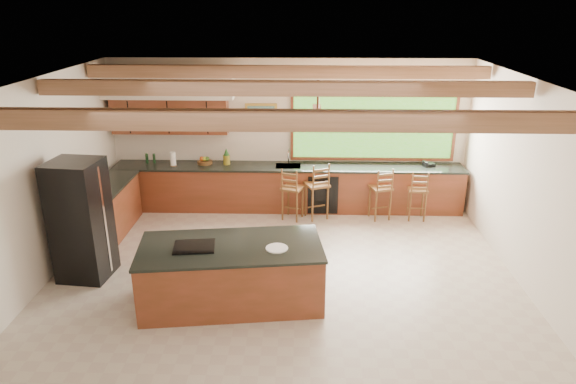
{
  "coord_description": "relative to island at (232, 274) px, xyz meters",
  "views": [
    {
      "loc": [
        0.28,
        -6.92,
        4.05
      ],
      "look_at": [
        0.06,
        0.8,
        1.15
      ],
      "focal_mm": 32.0,
      "sensor_mm": 36.0,
      "label": 1
    }
  ],
  "objects": [
    {
      "name": "ground",
      "position": [
        0.7,
        0.6,
        -0.44
      ],
      "size": [
        7.2,
        7.2,
        0.0
      ],
      "primitive_type": "plane",
      "color": "beige",
      "rests_on": "ground"
    },
    {
      "name": "room_shell",
      "position": [
        0.53,
        1.25,
        1.77
      ],
      "size": [
        7.27,
        6.54,
        3.02
      ],
      "color": "silver",
      "rests_on": "ground"
    },
    {
      "name": "counter_run",
      "position": [
        -0.12,
        3.12,
        0.02
      ],
      "size": [
        7.12,
        3.1,
        1.25
      ],
      "color": "brown",
      "rests_on": "ground"
    },
    {
      "name": "island",
      "position": [
        0.0,
        0.0,
        0.0
      ],
      "size": [
        2.65,
        1.49,
        0.9
      ],
      "rotation": [
        0.0,
        0.0,
        0.13
      ],
      "color": "brown",
      "rests_on": "ground"
    },
    {
      "name": "refrigerator",
      "position": [
        -2.35,
        0.67,
        0.49
      ],
      "size": [
        0.79,
        0.78,
        1.86
      ],
      "rotation": [
        0.0,
        0.0,
        -0.1
      ],
      "color": "black",
      "rests_on": "ground"
    },
    {
      "name": "bar_stool_a",
      "position": [
        0.8,
        2.93,
        0.19
      ],
      "size": [
        0.49,
        0.49,
        1.06
      ],
      "rotation": [
        0.0,
        0.0,
        -0.36
      ],
      "color": "brown",
      "rests_on": "ground"
    },
    {
      "name": "bar_stool_b",
      "position": [
        1.27,
        2.99,
        0.24
      ],
      "size": [
        0.54,
        0.54,
        1.15
      ],
      "rotation": [
        0.0,
        0.0,
        0.42
      ],
      "color": "brown",
      "rests_on": "ground"
    },
    {
      "name": "bar_stool_c",
      "position": [
        2.5,
        2.99,
        0.19
      ],
      "size": [
        0.47,
        0.47,
        1.06
      ],
      "rotation": [
        0.0,
        0.0,
        0.3
      ],
      "color": "brown",
      "rests_on": "ground"
    },
    {
      "name": "bar_stool_d",
      "position": [
        3.22,
        3.0,
        0.16
      ],
      "size": [
        0.38,
        0.38,
        1.02
      ],
      "rotation": [
        0.0,
        0.0,
        -0.04
      ],
      "color": "brown",
      "rests_on": "ground"
    }
  ]
}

